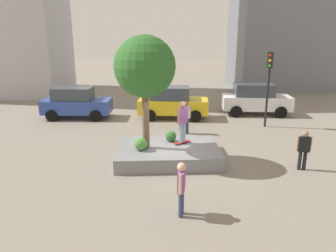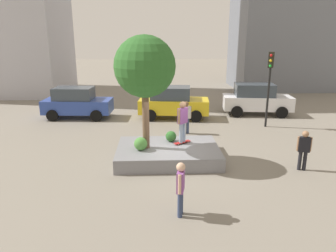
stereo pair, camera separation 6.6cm
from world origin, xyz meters
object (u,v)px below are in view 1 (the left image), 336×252
(planter_ledge, at_px, (168,153))
(passerby_with_bag, at_px, (186,115))
(police_car, at_px, (255,99))
(skateboard, at_px, (182,142))
(taxi_cab, at_px, (172,102))
(traffic_light_corner, at_px, (269,76))
(pedestrian_crossing, at_px, (304,147))
(sedan_parked, at_px, (76,103))
(bystander_watching, at_px, (181,186))
(plaza_tree, at_px, (145,67))
(skateboarder, at_px, (183,119))

(planter_ledge, relative_size, passerby_with_bag, 2.42)
(planter_ledge, xyz_separation_m, police_car, (6.13, 7.68, 0.75))
(planter_ledge, height_order, skateboard, skateboard)
(taxi_cab, bearing_deg, traffic_light_corner, -23.00)
(pedestrian_crossing, bearing_deg, sedan_parked, 140.75)
(skateboard, height_order, taxi_cab, taxi_cab)
(planter_ledge, height_order, pedestrian_crossing, pedestrian_crossing)
(police_car, distance_m, passerby_with_bag, 6.44)
(passerby_with_bag, relative_size, bystander_watching, 1.06)
(taxi_cab, distance_m, passerby_with_bag, 3.34)
(taxi_cab, bearing_deg, pedestrian_crossing, -61.38)
(police_car, xyz_separation_m, pedestrian_crossing, (-1.01, -8.99, -0.12))
(taxi_cab, relative_size, bystander_watching, 2.73)
(traffic_light_corner, xyz_separation_m, pedestrian_crossing, (-0.68, -6.05, -1.96))
(plaza_tree, xyz_separation_m, skateboard, (1.53, 0.43, -3.22))
(skateboard, distance_m, taxi_cab, 6.57)
(police_car, distance_m, pedestrian_crossing, 9.04)
(sedan_parked, distance_m, bystander_watching, 12.85)
(planter_ledge, xyz_separation_m, bystander_watching, (0.16, -4.31, 0.66))
(taxi_cab, height_order, passerby_with_bag, taxi_cab)
(planter_ledge, xyz_separation_m, pedestrian_crossing, (5.12, -1.31, 0.63))
(plaza_tree, relative_size, pedestrian_crossing, 2.85)
(planter_ledge, relative_size, police_car, 0.93)
(plaza_tree, distance_m, police_car, 10.81)
(sedan_parked, distance_m, police_car, 11.53)
(plaza_tree, distance_m, skateboarder, 2.70)
(traffic_light_corner, bearing_deg, taxi_cab, 157.00)
(plaza_tree, bearing_deg, traffic_light_corner, 35.48)
(sedan_parked, bearing_deg, plaza_tree, -58.46)
(skateboarder, bearing_deg, pedestrian_crossing, -20.65)
(plaza_tree, xyz_separation_m, police_car, (7.03, 7.72, -2.81))
(police_car, bearing_deg, bystander_watching, -116.49)
(taxi_cab, xyz_separation_m, passerby_with_bag, (0.49, -3.31, -0.01))
(skateboarder, bearing_deg, skateboard, 180.00)
(skateboard, bearing_deg, bystander_watching, -95.73)
(plaza_tree, xyz_separation_m, bystander_watching, (1.06, -4.26, -2.90))
(skateboarder, xyz_separation_m, taxi_cab, (-0.01, 6.55, -0.64))
(planter_ledge, relative_size, sedan_parked, 0.98)
(plaza_tree, height_order, bystander_watching, plaza_tree)
(sedan_parked, height_order, police_car, police_car)
(skateboarder, relative_size, traffic_light_corner, 0.42)
(taxi_cab, height_order, traffic_light_corner, traffic_light_corner)
(plaza_tree, height_order, sedan_parked, plaza_tree)
(skateboarder, bearing_deg, bystander_watching, -95.73)
(planter_ledge, relative_size, traffic_light_corner, 1.01)
(traffic_light_corner, relative_size, pedestrian_crossing, 2.64)
(skateboard, xyz_separation_m, pedestrian_crossing, (4.49, -1.69, 0.29))
(sedan_parked, height_order, pedestrian_crossing, sedan_parked)
(planter_ledge, bearing_deg, passerby_with_bag, 72.92)
(planter_ledge, bearing_deg, plaza_tree, -177.27)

